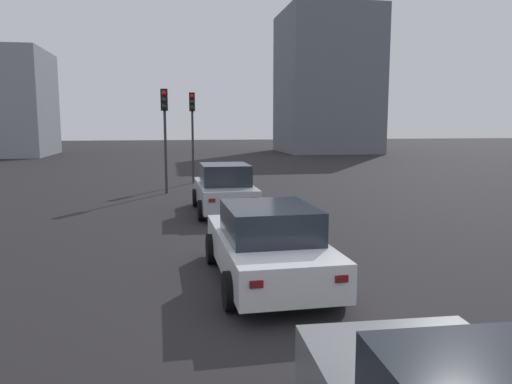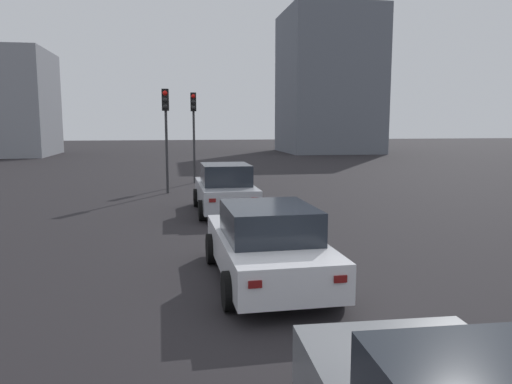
{
  "view_description": "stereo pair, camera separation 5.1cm",
  "coord_description": "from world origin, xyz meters",
  "views": [
    {
      "loc": [
        -7.96,
        1.96,
        2.98
      ],
      "look_at": [
        2.91,
        0.03,
        1.43
      ],
      "focal_mm": 34.79,
      "sensor_mm": 36.0,
      "label": 1
    },
    {
      "loc": [
        -7.96,
        1.91,
        2.98
      ],
      "look_at": [
        2.91,
        0.03,
        1.43
      ],
      "focal_mm": 34.79,
      "sensor_mm": 36.0,
      "label": 2
    }
  ],
  "objects": [
    {
      "name": "car_white_second",
      "position": [
        0.93,
        0.17,
        0.72
      ],
      "size": [
        4.47,
        2.08,
        1.48
      ],
      "rotation": [
        0.0,
        0.0,
        0.02
      ],
      "color": "silver",
      "rests_on": "ground_plane"
    },
    {
      "name": "building_facade_center",
      "position": [
        40.74,
        16.0,
        4.73
      ],
      "size": [
        8.94,
        6.75,
        9.46
      ],
      "primitive_type": "cube",
      "color": "gray",
      "rests_on": "ground_plane"
    },
    {
      "name": "traffic_light_near_left",
      "position": [
        16.67,
        0.76,
        3.17
      ],
      "size": [
        0.32,
        0.29,
        4.43
      ],
      "rotation": [
        0.0,
        0.0,
        3.09
      ],
      "color": "#2D2D30",
      "rests_on": "ground_plane"
    },
    {
      "name": "car_silver_lead",
      "position": [
        8.3,
        0.15,
        0.78
      ],
      "size": [
        4.25,
        1.98,
        1.64
      ],
      "rotation": [
        0.0,
        0.0,
        0.01
      ],
      "color": "#A8AAB2",
      "rests_on": "ground_plane"
    },
    {
      "name": "building_facade_left",
      "position": [
        41.21,
        -14.0,
        7.01
      ],
      "size": [
        9.66,
        9.01,
        14.01
      ],
      "primitive_type": "cube",
      "color": "slate",
      "rests_on": "ground_plane"
    },
    {
      "name": "ground_plane",
      "position": [
        0.0,
        0.0,
        -0.1
      ],
      "size": [
        160.0,
        160.0,
        0.2
      ],
      "primitive_type": "cube",
      "color": "black"
    },
    {
      "name": "traffic_light_near_right",
      "position": [
        13.27,
        2.08,
        3.13
      ],
      "size": [
        0.32,
        0.3,
        4.37
      ],
      "rotation": [
        0.0,
        0.0,
        3.06
      ],
      "color": "#2D2D30",
      "rests_on": "ground_plane"
    }
  ]
}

